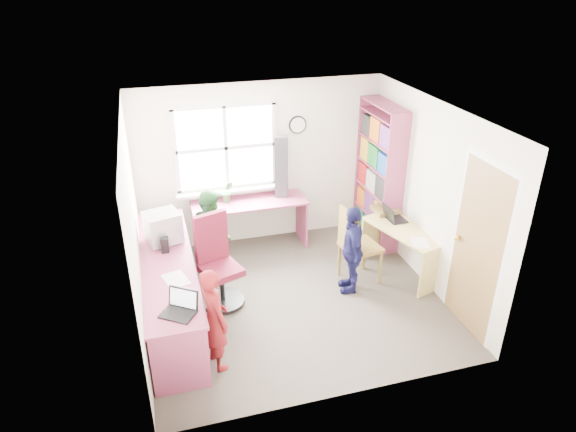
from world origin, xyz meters
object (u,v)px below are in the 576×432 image
object	(u,v)px
swivel_chair	(218,266)
laptop_right	(393,217)
laptop_left	(180,307)
l_desk	(190,298)
right_desk	(404,241)
potted_plant	(227,192)
crt_monitor	(163,227)
person_navy	(352,250)
bookshelf	(379,178)
cd_tower	(281,166)
wooden_chair	(356,243)
person_green	(212,234)
person_red	(214,319)

from	to	relation	value
swivel_chair	laptop_right	size ratio (longest dim) A/B	3.57
swivel_chair	laptop_left	xyz separation A→B (m)	(-0.53, -1.14, 0.30)
l_desk	right_desk	bearing A→B (deg)	9.03
swivel_chair	potted_plant	distance (m)	1.40
swivel_chair	crt_monitor	distance (m)	0.82
right_desk	laptop_right	bearing A→B (deg)	82.78
person_navy	bookshelf	bearing A→B (deg)	155.20
swivel_chair	crt_monitor	world-z (taller)	swivel_chair
laptop_right	crt_monitor	bearing A→B (deg)	85.29
l_desk	cd_tower	bearing A→B (deg)	48.80
swivel_chair	potted_plant	size ratio (longest dim) A/B	3.62
person_navy	laptop_right	bearing A→B (deg)	132.40
swivel_chair	potted_plant	bearing A→B (deg)	55.29
l_desk	person_navy	size ratio (longest dim) A/B	2.50
swivel_chair	potted_plant	xyz separation A→B (m)	(0.36, 1.28, 0.41)
wooden_chair	person_green	distance (m)	1.89
cd_tower	laptop_right	bearing A→B (deg)	-20.34
wooden_chair	laptop_left	world-z (taller)	wooden_chair
right_desk	wooden_chair	distance (m)	0.72
cd_tower	person_green	distance (m)	1.44
l_desk	bookshelf	size ratio (longest dim) A/B	1.40
laptop_left	person_navy	bearing A→B (deg)	57.60
bookshelf	person_red	size ratio (longest dim) A/B	1.79
crt_monitor	laptop_left	world-z (taller)	crt_monitor
wooden_chair	l_desk	bearing A→B (deg)	-177.06
l_desk	laptop_right	xyz separation A→B (m)	(2.86, 0.75, 0.27)
crt_monitor	person_red	world-z (taller)	person_red
bookshelf	swivel_chair	world-z (taller)	bookshelf
right_desk	bookshelf	size ratio (longest dim) A/B	0.61
right_desk	person_navy	size ratio (longest dim) A/B	1.08
laptop_left	cd_tower	world-z (taller)	cd_tower
potted_plant	person_navy	world-z (taller)	person_navy
crt_monitor	person_red	size ratio (longest dim) A/B	0.40
l_desk	potted_plant	world-z (taller)	potted_plant
swivel_chair	person_navy	xyz separation A→B (m)	(1.67, -0.22, 0.09)
swivel_chair	wooden_chair	xyz separation A→B (m)	(1.79, -0.06, 0.07)
right_desk	laptop_right	world-z (taller)	laptop_right
laptop_left	wooden_chair	bearing A→B (deg)	59.82
laptop_right	person_red	distance (m)	3.00
laptop_left	person_green	bearing A→B (deg)	107.09
l_desk	laptop_left	distance (m)	0.73
cd_tower	person_green	bearing A→B (deg)	-130.74
l_desk	potted_plant	size ratio (longest dim) A/B	9.19
cd_tower	l_desk	bearing A→B (deg)	-112.74
cd_tower	potted_plant	xyz separation A→B (m)	(-0.80, -0.00, -0.30)
swivel_chair	cd_tower	xyz separation A→B (m)	(1.16, 1.28, 0.71)
swivel_chair	person_navy	world-z (taller)	person_navy
person_red	laptop_right	bearing A→B (deg)	-79.35
laptop_right	cd_tower	size ratio (longest dim) A/B	0.36
wooden_chair	person_red	world-z (taller)	person_red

